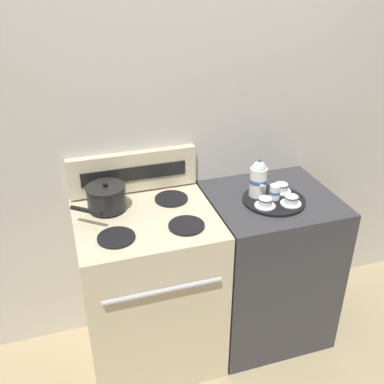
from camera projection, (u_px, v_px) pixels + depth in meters
The scene contains 12 objects.
ground_plane at pixel (207, 336), 2.80m from camera, with size 6.00×6.00×0.00m, color tan.
wall_back at pixel (191, 154), 2.56m from camera, with size 6.00×0.05×2.20m.
stove at pixel (150, 289), 2.49m from camera, with size 0.72×0.65×0.95m.
control_panel at pixel (133, 172), 2.45m from camera, with size 0.70×0.05×0.22m.
side_counter at pixel (266, 266), 2.68m from camera, with size 0.68×0.63×0.93m.
saucepan at pixel (106, 197), 2.30m from camera, with size 0.29×0.31×0.15m.
serving_tray at pixel (274, 200), 2.41m from camera, with size 0.34×0.34×0.01m.
teapot at pixel (258, 179), 2.40m from camera, with size 0.09×0.15×0.22m.
teacup_left at pixel (291, 200), 2.35m from camera, with size 0.11×0.11×0.05m.
teacup_right at pixel (281, 188), 2.47m from camera, with size 0.11×0.11×0.05m.
teacup_front at pixel (265, 202), 2.33m from camera, with size 0.11×0.11×0.05m.
creamer_jug at pixel (275, 192), 2.39m from camera, with size 0.06×0.06×0.08m.
Camera 1 is at (-0.71, -1.91, 2.13)m, focal length 42.00 mm.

